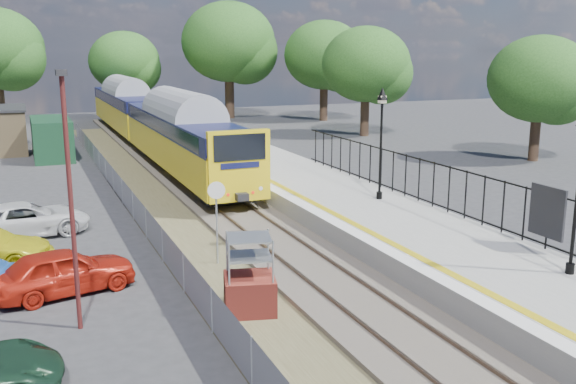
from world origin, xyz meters
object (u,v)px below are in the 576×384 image
train (148,117)px  victorian_lamp_north (382,117)px  brick_plinth (250,276)px  car_white (26,219)px  carpark_lamp (70,185)px  speed_sign (217,209)px  car_red (64,271)px

train → victorian_lamp_north: bearing=-76.9°
brick_plinth → car_white: brick_plinth is taller
victorian_lamp_north → brick_plinth: (-8.21, -7.17, -3.25)m
train → carpark_lamp: carpark_lamp is taller
train → speed_sign: (-2.60, -25.91, -0.41)m
brick_plinth → speed_sign: bearing=85.7°
train → car_red: train is taller
victorian_lamp_north → car_red: 13.77m
carpark_lamp → car_red: carpark_lamp is taller
victorian_lamp_north → car_white: size_ratio=0.98×
carpark_lamp → car_red: bearing=93.9°
brick_plinth → carpark_lamp: (-4.34, 0.72, 2.71)m
carpark_lamp → brick_plinth: bearing=-9.4°
train → carpark_lamp: size_ratio=6.26×
car_red → car_white: size_ratio=0.86×
brick_plinth → car_red: (-4.53, 3.40, -0.36)m
brick_plinth → speed_sign: speed_sign is taller
victorian_lamp_north → car_white: bearing=167.4°
victorian_lamp_north → speed_sign: 8.80m
speed_sign → car_white: bearing=146.1°
brick_plinth → carpark_lamp: 5.17m
car_white → train: bearing=-30.6°
carpark_lamp → speed_sign: bearing=36.1°
victorian_lamp_north → car_white: victorian_lamp_north is taller
train → car_red: bearing=-105.6°
train → brick_plinth: bearing=-95.5°
car_red → brick_plinth: bearing=-140.4°
speed_sign → car_red: speed_sign is taller
train → speed_sign: train is taller
victorian_lamp_north → brick_plinth: size_ratio=2.12×
carpark_lamp → train: bearing=76.1°
speed_sign → car_white: 8.52m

